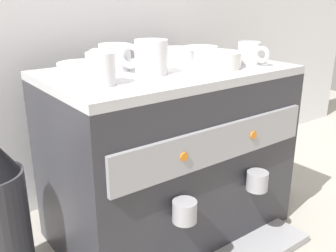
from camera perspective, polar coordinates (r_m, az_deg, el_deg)
name	(u,v)px	position (r m, az deg, el deg)	size (l,w,h in m)	color
ground_plane	(168,226)	(1.20, 0.00, -14.72)	(4.00, 4.00, 0.00)	#9E998E
tiled_backsplash_wall	(105,47)	(1.30, -9.44, 11.54)	(2.80, 0.03, 1.00)	silver
espresso_machine	(169,154)	(1.08, 0.14, -4.22)	(0.64, 0.50, 0.48)	#2D2D33
ceramic_cup_0	(250,53)	(1.09, 12.17, 10.59)	(0.06, 0.09, 0.06)	white
ceramic_cup_1	(100,68)	(0.83, -10.07, 8.47)	(0.06, 0.10, 0.07)	white
ceramic_cup_2	(113,57)	(1.00, -8.19, 10.20)	(0.12, 0.08, 0.06)	white
ceramic_cup_3	(149,57)	(0.93, -2.81, 10.28)	(0.10, 0.11, 0.08)	white
ceramic_bowl_0	(82,70)	(0.92, -12.74, 8.13)	(0.11, 0.11, 0.03)	white
ceramic_bowl_1	(217,60)	(1.02, 7.39, 9.73)	(0.12, 0.12, 0.04)	white
ceramic_bowl_2	(201,51)	(1.22, 4.96, 11.06)	(0.10, 0.10, 0.03)	white
ceramic_bowl_3	(177,55)	(1.11, 1.39, 10.53)	(0.12, 0.12, 0.04)	white
milk_pitcher	(272,174)	(1.42, 15.28, -6.96)	(0.10, 0.10, 0.12)	#B7B7BC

